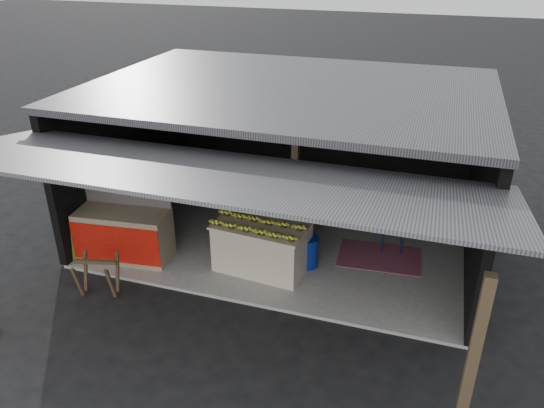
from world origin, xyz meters
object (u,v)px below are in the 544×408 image
(banana_table, at_px, (262,246))
(white_crate, at_px, (277,219))
(sawhorse, at_px, (97,273))
(neighbor_stall, at_px, (125,232))
(water_barrel, at_px, (308,252))
(plastic_chair, at_px, (394,221))

(banana_table, bearing_deg, white_crate, 96.23)
(white_crate, xyz_separation_m, sawhorse, (-2.34, -2.47, -0.15))
(neighbor_stall, bearing_deg, water_barrel, 5.99)
(sawhorse, distance_m, plastic_chair, 5.41)
(sawhorse, bearing_deg, white_crate, 32.66)
(sawhorse, height_order, plastic_chair, plastic_chair)
(banana_table, relative_size, plastic_chair, 1.87)
(water_barrel, distance_m, plastic_chair, 1.83)
(banana_table, height_order, neighbor_stall, neighbor_stall)
(neighbor_stall, distance_m, sawhorse, 1.14)
(neighbor_stall, xyz_separation_m, sawhorse, (0.16, -1.12, -0.15))
(sawhorse, bearing_deg, plastic_chair, 19.90)
(banana_table, bearing_deg, water_barrel, 26.83)
(white_crate, bearing_deg, banana_table, -93.35)
(white_crate, bearing_deg, sawhorse, -137.85)
(sawhorse, bearing_deg, water_barrel, 16.62)
(water_barrel, bearing_deg, neighbor_stall, -167.64)
(sawhorse, xyz_separation_m, water_barrel, (3.12, 1.84, -0.09))
(water_barrel, bearing_deg, sawhorse, -149.48)
(neighbor_stall, bearing_deg, banana_table, 3.03)
(banana_table, distance_m, sawhorse, 2.82)
(water_barrel, height_order, plastic_chair, plastic_chair)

